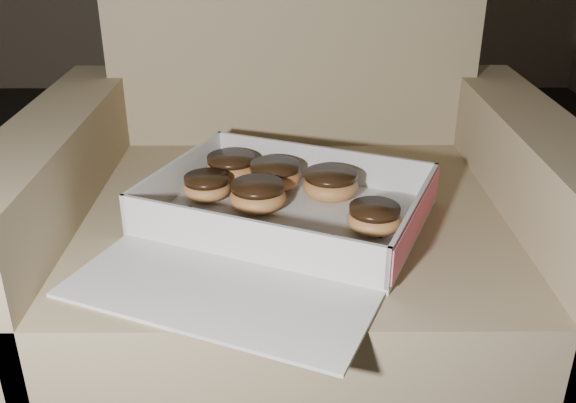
% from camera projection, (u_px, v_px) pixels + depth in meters
% --- Properties ---
extents(armchair, '(0.85, 0.72, 0.89)m').
position_uv_depth(armchair, '(293.00, 250.00, 1.10)').
color(armchair, '#9D8464').
rests_on(armchair, floor).
extents(bakery_box, '(0.52, 0.56, 0.06)m').
position_uv_depth(bakery_box, '(279.00, 222.00, 0.91)').
color(bakery_box, silver).
rests_on(bakery_box, armchair).
extents(donut_a, '(0.08, 0.08, 0.04)m').
position_uv_depth(donut_a, '(258.00, 195.00, 0.95)').
color(donut_a, '#C37B44').
rests_on(donut_a, bakery_box).
extents(donut_b, '(0.09, 0.09, 0.04)m').
position_uv_depth(donut_b, '(330.00, 184.00, 0.99)').
color(donut_b, '#C37B44').
rests_on(donut_b, bakery_box).
extents(donut_c, '(0.07, 0.07, 0.04)m').
position_uv_depth(donut_c, '(207.00, 187.00, 0.99)').
color(donut_c, '#C37B44').
rests_on(donut_c, bakery_box).
extents(donut_d, '(0.09, 0.09, 0.04)m').
position_uv_depth(donut_d, '(275.00, 175.00, 1.02)').
color(donut_d, '#C37B44').
rests_on(donut_d, bakery_box).
extents(donut_e, '(0.08, 0.08, 0.04)m').
position_uv_depth(donut_e, '(232.00, 167.00, 1.05)').
color(donut_e, '#C37B44').
rests_on(donut_e, bakery_box).
extents(donut_f, '(0.08, 0.08, 0.04)m').
position_uv_depth(donut_f, '(374.00, 218.00, 0.89)').
color(donut_f, '#C37B44').
rests_on(donut_f, bakery_box).
extents(crumb_a, '(0.01, 0.01, 0.00)m').
position_uv_depth(crumb_a, '(332.00, 236.00, 0.88)').
color(crumb_a, black).
rests_on(crumb_a, bakery_box).
extents(crumb_b, '(0.01, 0.01, 0.00)m').
position_uv_depth(crumb_b, '(189.00, 207.00, 0.96)').
color(crumb_b, black).
rests_on(crumb_b, bakery_box).
extents(crumb_c, '(0.01, 0.01, 0.00)m').
position_uv_depth(crumb_c, '(380.00, 236.00, 0.88)').
color(crumb_c, black).
rests_on(crumb_c, bakery_box).
extents(crumb_d, '(0.01, 0.01, 0.00)m').
position_uv_depth(crumb_d, '(362.00, 253.00, 0.84)').
color(crumb_d, black).
rests_on(crumb_d, bakery_box).
extents(crumb_e, '(0.01, 0.01, 0.00)m').
position_uv_depth(crumb_e, '(237.00, 221.00, 0.92)').
color(crumb_e, black).
rests_on(crumb_e, bakery_box).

